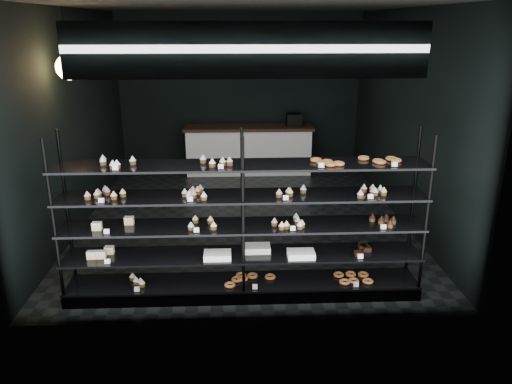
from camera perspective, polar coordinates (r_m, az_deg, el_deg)
room at (r=7.68m, az=-1.56°, el=8.41°), size 5.01×6.01×3.20m
display_shelf at (r=5.62m, az=-1.69°, el=-5.99°), size 4.00×0.50×1.91m
signage at (r=4.63m, az=-1.00°, el=15.88°), size 3.30×0.05×0.50m
pendant_lamp at (r=6.88m, az=-20.64°, el=13.19°), size 0.31×0.31×0.89m
service_counter at (r=10.36m, az=-0.77°, el=4.94°), size 2.63×0.65×1.23m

